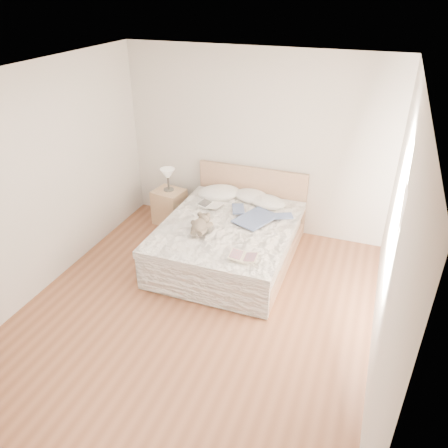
% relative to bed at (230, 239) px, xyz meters
% --- Properties ---
extents(floor, '(4.00, 4.50, 0.00)m').
position_rel_bed_xyz_m(floor, '(0.00, -1.19, -0.31)').
color(floor, brown).
rests_on(floor, ground).
extents(ceiling, '(4.00, 4.50, 0.00)m').
position_rel_bed_xyz_m(ceiling, '(0.00, -1.19, 2.39)').
color(ceiling, white).
rests_on(ceiling, ground).
extents(wall_back, '(4.00, 0.02, 2.70)m').
position_rel_bed_xyz_m(wall_back, '(0.00, 1.06, 1.04)').
color(wall_back, silver).
rests_on(wall_back, ground).
extents(wall_front, '(4.00, 0.02, 2.70)m').
position_rel_bed_xyz_m(wall_front, '(0.00, -3.44, 1.04)').
color(wall_front, silver).
rests_on(wall_front, ground).
extents(wall_left, '(0.02, 4.50, 2.70)m').
position_rel_bed_xyz_m(wall_left, '(-2.00, -1.19, 1.04)').
color(wall_left, silver).
rests_on(wall_left, ground).
extents(wall_right, '(0.02, 4.50, 2.70)m').
position_rel_bed_xyz_m(wall_right, '(2.00, -1.19, 1.04)').
color(wall_right, silver).
rests_on(wall_right, ground).
extents(window, '(0.02, 1.30, 1.10)m').
position_rel_bed_xyz_m(window, '(1.99, -0.89, 1.14)').
color(window, white).
rests_on(window, wall_right).
extents(bed, '(1.72, 2.14, 1.00)m').
position_rel_bed_xyz_m(bed, '(0.00, 0.00, 0.00)').
color(bed, tan).
rests_on(bed, floor).
extents(nightstand, '(0.51, 0.47, 0.56)m').
position_rel_bed_xyz_m(nightstand, '(-1.26, 0.65, -0.03)').
color(nightstand, tan).
rests_on(nightstand, floor).
extents(table_lamp, '(0.28, 0.28, 0.36)m').
position_rel_bed_xyz_m(table_lamp, '(-1.27, 0.68, 0.51)').
color(table_lamp, '#494640').
rests_on(table_lamp, nightstand).
extents(pillow_left, '(0.78, 0.70, 0.19)m').
position_rel_bed_xyz_m(pillow_left, '(-0.43, 0.71, 0.33)').
color(pillow_left, white).
rests_on(pillow_left, bed).
extents(pillow_middle, '(0.63, 0.50, 0.17)m').
position_rel_bed_xyz_m(pillow_middle, '(0.07, 0.76, 0.33)').
color(pillow_middle, white).
rests_on(pillow_middle, bed).
extents(pillow_right, '(0.61, 0.48, 0.16)m').
position_rel_bed_xyz_m(pillow_right, '(0.34, 0.66, 0.33)').
color(pillow_right, white).
rests_on(pillow_right, bed).
extents(blouse, '(0.83, 0.85, 0.02)m').
position_rel_bed_xyz_m(blouse, '(0.32, 0.14, 0.32)').
color(blouse, '#3B4D77').
rests_on(blouse, bed).
extents(photo_book, '(0.39, 0.29, 0.03)m').
position_rel_bed_xyz_m(photo_book, '(-0.41, 0.30, 0.32)').
color(photo_book, white).
rests_on(photo_book, bed).
extents(childrens_book, '(0.36, 0.26, 0.02)m').
position_rel_bed_xyz_m(childrens_book, '(0.45, -0.81, 0.32)').
color(childrens_book, '#F3E7C2').
rests_on(childrens_book, bed).
extents(teddy_bear, '(0.31, 0.40, 0.19)m').
position_rel_bed_xyz_m(teddy_bear, '(-0.26, -0.46, 0.34)').
color(teddy_bear, brown).
rests_on(teddy_bear, bed).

